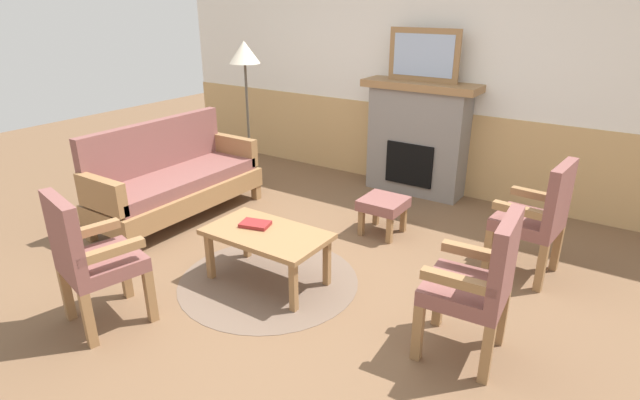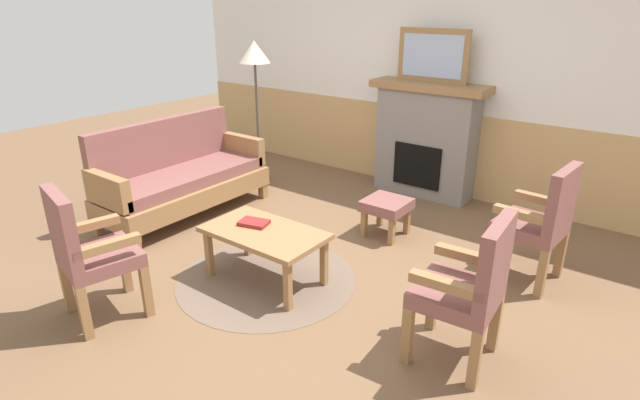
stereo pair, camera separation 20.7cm
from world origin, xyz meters
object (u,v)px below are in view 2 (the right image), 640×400
(fireplace, at_px, (426,139))
(floor_lamp_by_couch, at_px, (255,61))
(footstool, at_px, (386,207))
(armchair_front_left, at_px, (88,249))
(coffee_table, at_px, (265,237))
(armchair_near_fireplace, at_px, (541,219))
(couch, at_px, (181,178))
(armchair_by_window_left, at_px, (469,285))
(book_on_table, at_px, (254,223))
(framed_picture, at_px, (433,56))

(fireplace, height_order, floor_lamp_by_couch, floor_lamp_by_couch)
(footstool, height_order, armchair_front_left, armchair_front_left)
(coffee_table, bearing_deg, armchair_front_left, -119.11)
(armchair_near_fireplace, bearing_deg, floor_lamp_by_couch, 171.95)
(couch, bearing_deg, floor_lamp_by_couch, 95.27)
(armchair_by_window_left, distance_m, armchair_front_left, 2.52)
(footstool, bearing_deg, book_on_table, -111.08)
(armchair_by_window_left, bearing_deg, fireplace, 120.86)
(armchair_by_window_left, bearing_deg, armchair_front_left, -153.68)
(fireplace, bearing_deg, floor_lamp_by_couch, -157.25)
(couch, height_order, book_on_table, couch)
(framed_picture, bearing_deg, armchair_front_left, -101.48)
(couch, xyz_separation_m, book_on_table, (1.47, -0.45, 0.06))
(fireplace, relative_size, coffee_table, 1.35)
(couch, distance_m, footstool, 2.13)
(armchair_near_fireplace, xyz_separation_m, floor_lamp_by_couch, (-3.45, 0.49, 0.91))
(framed_picture, bearing_deg, fireplace, -90.00)
(couch, xyz_separation_m, footstool, (1.96, 0.83, -0.11))
(armchair_front_left, bearing_deg, floor_lamp_by_couch, 111.35)
(fireplace, height_order, book_on_table, fireplace)
(framed_picture, bearing_deg, armchair_near_fireplace, -38.60)
(footstool, distance_m, armchair_by_window_left, 1.85)
(fireplace, bearing_deg, couch, -130.12)
(coffee_table, distance_m, floor_lamp_by_couch, 2.70)
(coffee_table, bearing_deg, couch, 163.35)
(couch, height_order, floor_lamp_by_couch, floor_lamp_by_couch)
(framed_picture, xyz_separation_m, armchair_by_window_left, (1.51, -2.53, -1.02))
(coffee_table, relative_size, footstool, 2.40)
(framed_picture, relative_size, coffee_table, 0.83)
(coffee_table, bearing_deg, framed_picture, 87.07)
(book_on_table, xyz_separation_m, armchair_near_fireplace, (1.86, 1.25, 0.08))
(fireplace, xyz_separation_m, coffee_table, (-0.13, -2.55, -0.27))
(armchair_near_fireplace, height_order, floor_lamp_by_couch, floor_lamp_by_couch)
(couch, bearing_deg, armchair_front_left, -57.60)
(armchair_by_window_left, bearing_deg, armchair_near_fireplace, 86.50)
(armchair_by_window_left, height_order, floor_lamp_by_couch, floor_lamp_by_couch)
(armchair_by_window_left, xyz_separation_m, armchair_front_left, (-2.25, -1.12, 0.00))
(armchair_by_window_left, relative_size, armchair_front_left, 1.00)
(framed_picture, relative_size, book_on_table, 3.49)
(coffee_table, relative_size, armchair_by_window_left, 0.98)
(framed_picture, bearing_deg, book_on_table, -96.18)
(fireplace, bearing_deg, footstool, -79.93)
(footstool, xyz_separation_m, armchair_front_left, (-0.96, -2.41, 0.25))
(fireplace, xyz_separation_m, footstool, (0.22, -1.24, -0.37))
(coffee_table, bearing_deg, armchair_near_fireplace, 36.68)
(framed_picture, bearing_deg, footstool, -79.93)
(framed_picture, distance_m, floor_lamp_by_couch, 2.02)
(armchair_front_left, bearing_deg, coffee_table, 60.89)
(coffee_table, bearing_deg, book_on_table, 167.14)
(fireplace, bearing_deg, armchair_by_window_left, -59.14)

